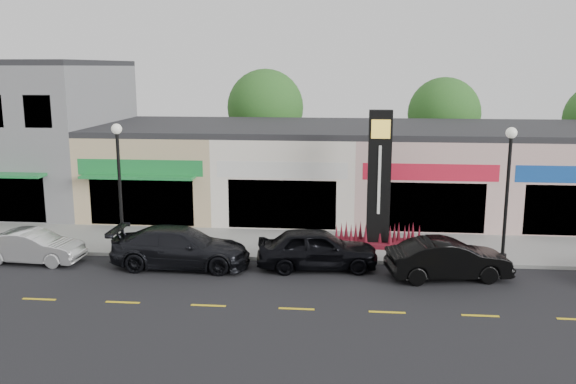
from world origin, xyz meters
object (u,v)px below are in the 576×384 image
Objects in this scene: car_black_sedan at (317,249)px; car_black_conv at (448,259)px; pylon_sign at (378,199)px; lamp_west_near at (119,174)px; car_dark_sedan at (181,247)px; lamp_east_near at (508,181)px; car_white_van at (33,247)px.

car_black_sedan is 1.04× the size of car_black_conv.
pylon_sign is 4.13m from car_black_sedan.
car_dark_sedan is (2.99, -1.54, -2.67)m from lamp_west_near.
pylon_sign is at bearing 161.25° from lamp_east_near.
lamp_west_near reaches higher than car_white_van.
car_white_van is at bearing -175.24° from lamp_east_near.
car_dark_sedan is at bearing 77.82° from car_black_conv.
lamp_west_near is 1.18× the size of car_black_conv.
pylon_sign reaches higher than lamp_west_near.
car_dark_sedan is (6.23, 0.07, 0.13)m from car_white_van.
lamp_west_near is at bearing 180.00° from lamp_east_near.
pylon_sign reaches higher than car_black_sedan.
lamp_west_near is 16.00m from lamp_east_near.
car_black_conv is at bearing -8.20° from lamp_west_near.
lamp_east_near is 1.32× the size of car_white_van.
car_white_van is 11.72m from car_black_sedan.
pylon_sign is (-5.00, 1.70, -1.20)m from lamp_east_near.
lamp_east_near is 1.18× the size of car_black_conv.
car_white_van is 0.74× the size of car_dark_sedan.
car_black_conv is at bearing -55.55° from pylon_sign.
car_black_conv is (2.50, -3.64, -1.51)m from pylon_sign.
car_black_conv is (16.74, -0.35, 0.08)m from car_white_van.
car_white_van is (-3.24, -1.60, -2.79)m from lamp_west_near.
pylon_sign is 8.76m from car_dark_sedan.
car_white_van is at bearing -153.68° from lamp_west_near.
car_black_sedan is at bearing -8.24° from lamp_west_near.
pylon_sign is at bearing 24.51° from car_black_conv.
car_white_van is 6.23m from car_dark_sedan.
lamp_west_near is at bearing 75.67° from car_black_sedan.
car_white_van is 0.89× the size of car_black_conv.
lamp_east_near is 0.98× the size of car_dark_sedan.
lamp_west_near is at bearing -171.23° from pylon_sign.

